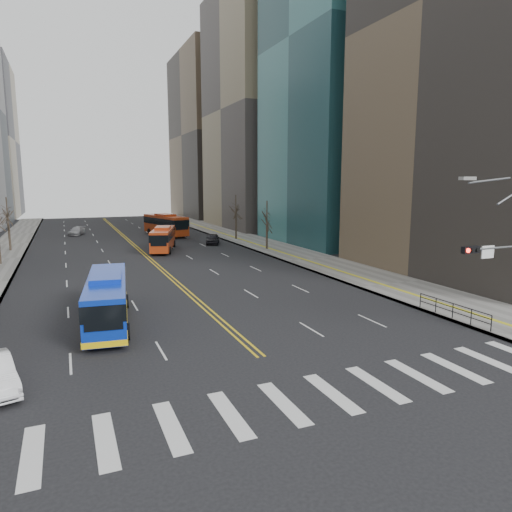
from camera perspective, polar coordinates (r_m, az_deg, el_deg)
ground at (r=20.50m, az=6.54°, el=-17.23°), size 220.00×220.00×0.00m
sidewalk_right at (r=67.11m, az=0.78°, el=1.50°), size 7.00×130.00×0.15m
sidewalk_left at (r=62.04m, az=-29.37°, el=-0.33°), size 5.00×130.00×0.15m
crosswalk at (r=20.50m, az=6.54°, el=-17.21°), size 26.70×4.00×0.01m
centerline at (r=72.10m, az=-15.37°, el=1.65°), size 0.55×100.00×0.01m
office_towers at (r=86.23m, az=-17.25°, el=18.73°), size 83.00×134.00×58.00m
signal_mast at (r=29.39m, az=28.77°, el=-0.24°), size 5.37×0.37×9.39m
pedestrian_railing at (r=33.15m, az=23.39°, el=-6.02°), size 0.06×6.06×1.02m
street_trees at (r=50.70m, az=-20.58°, el=3.85°), size 35.20×47.20×7.60m
blue_bus at (r=31.08m, az=-18.12°, el=-4.98°), size 3.70×11.45×3.29m
red_bus_near at (r=62.23m, az=-11.53°, el=2.32°), size 5.34×10.43×3.26m
red_bus_far at (r=79.90m, az=-11.25°, el=4.01°), size 5.61×12.11×3.73m
car_dark_mid at (r=68.06m, az=-5.42°, el=2.15°), size 3.29×4.80×1.52m
car_silver at (r=85.14m, az=-21.48°, el=2.93°), size 3.43×5.19×1.40m
car_dark_far at (r=97.27m, az=-11.62°, el=3.99°), size 2.45×4.07×1.06m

